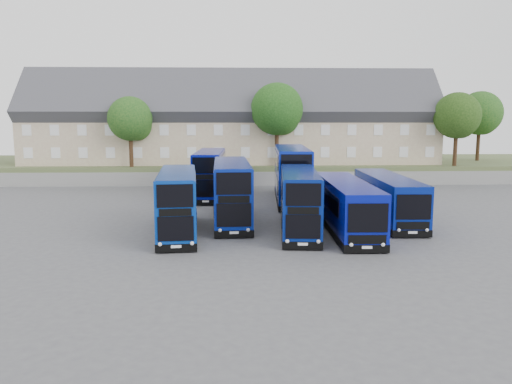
% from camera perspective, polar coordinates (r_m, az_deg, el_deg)
% --- Properties ---
extents(ground, '(120.00, 120.00, 0.00)m').
position_cam_1_polar(ground, '(30.93, 2.38, -5.08)').
color(ground, '#4B4B50').
rests_on(ground, ground).
extents(retaining_wall, '(70.00, 0.40, 1.50)m').
position_cam_1_polar(retaining_wall, '(54.43, 0.39, 1.53)').
color(retaining_wall, slate).
rests_on(retaining_wall, ground).
extents(earth_bank, '(80.00, 20.00, 2.00)m').
position_cam_1_polar(earth_bank, '(64.34, -0.01, 2.79)').
color(earth_bank, '#505A32').
rests_on(earth_bank, ground).
extents(terrace_row, '(48.00, 10.40, 11.20)m').
position_cam_1_polar(terrace_row, '(60.01, -2.75, 7.74)').
color(terrace_row, tan).
rests_on(terrace_row, earth_bank).
extents(dd_front_left, '(3.14, 9.99, 3.90)m').
position_cam_1_polar(dd_front_left, '(31.67, -8.93, -1.33)').
color(dd_front_left, '#083399').
rests_on(dd_front_left, ground).
extents(dd_front_mid, '(2.79, 10.63, 4.19)m').
position_cam_1_polar(dd_front_mid, '(34.97, -2.79, -0.10)').
color(dd_front_mid, navy).
rests_on(dd_front_mid, ground).
extents(dd_front_right, '(3.01, 9.93, 3.89)m').
position_cam_1_polar(dd_front_right, '(31.94, 4.95, -1.19)').
color(dd_front_right, navy).
rests_on(dd_front_right, ground).
extents(dd_rear_left, '(2.66, 10.69, 4.23)m').
position_cam_1_polar(dd_rear_left, '(46.67, -5.28, 2.00)').
color(dd_rear_left, '#07108C').
rests_on(dd_rear_left, ground).
extents(dd_rear_right, '(3.30, 11.95, 4.70)m').
position_cam_1_polar(dd_rear_right, '(44.01, 4.10, 1.95)').
color(dd_rear_right, '#081C9A').
rests_on(dd_rear_right, ground).
extents(coach_east_a, '(2.72, 11.81, 3.21)m').
position_cam_1_polar(coach_east_a, '(32.68, 10.26, -1.66)').
color(coach_east_a, '#08139A').
rests_on(coach_east_a, ground).
extents(coach_east_b, '(2.72, 11.60, 3.15)m').
position_cam_1_polar(coach_east_b, '(36.77, 14.79, -0.76)').
color(coach_east_b, navy).
rests_on(coach_east_b, ground).
extents(tree_west, '(4.80, 4.80, 7.65)m').
position_cam_1_polar(tree_west, '(56.28, -14.03, 7.94)').
color(tree_west, '#382314').
rests_on(tree_west, earth_bank).
extents(tree_mid, '(5.76, 5.76, 9.18)m').
position_cam_1_polar(tree_mid, '(55.80, 2.56, 9.21)').
color(tree_mid, '#382314').
rests_on(tree_mid, earth_bank).
extents(tree_east, '(5.12, 5.12, 8.16)m').
position_cam_1_polar(tree_east, '(60.33, 22.08, 7.91)').
color(tree_east, '#382314').
rests_on(tree_east, earth_bank).
extents(tree_far, '(5.44, 5.44, 8.67)m').
position_cam_1_polar(tree_far, '(69.21, 24.29, 8.03)').
color(tree_far, '#382314').
rests_on(tree_far, earth_bank).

